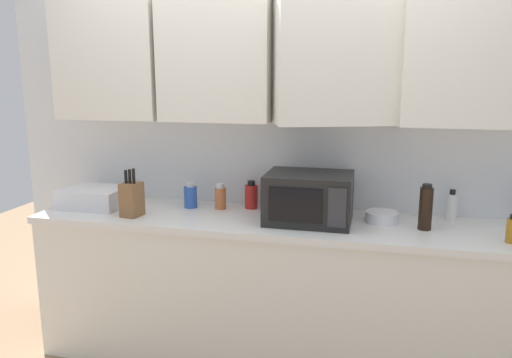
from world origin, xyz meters
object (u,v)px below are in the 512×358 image
at_px(bowl_ceramic_small, 382,217).
at_px(bottle_blue_cleaner, 191,196).
at_px(knife_block, 132,199).
at_px(bottle_soy_dark, 426,208).
at_px(microwave, 309,198).
at_px(bottle_spice_jar, 220,197).
at_px(dish_rack, 94,197).
at_px(bottle_white_jar, 451,207).
at_px(bottle_red_sauce, 251,196).

bearing_deg(bowl_ceramic_small, bottle_blue_cleaner, 177.75).
relative_size(knife_block, bottle_blue_cleaner, 1.80).
bearing_deg(bottle_soy_dark, bottle_blue_cleaner, 174.71).
relative_size(knife_block, bottle_soy_dark, 1.15).
distance_m(microwave, knife_block, 1.04).
distance_m(bottle_spice_jar, bottle_blue_cleaner, 0.19).
bearing_deg(bottle_soy_dark, dish_rack, 179.83).
bearing_deg(bottle_white_jar, dish_rack, -174.44).
bearing_deg(bottle_white_jar, bottle_blue_cleaner, -176.80).
xyz_separation_m(knife_block, bottle_spice_jar, (0.46, 0.28, -0.03)).
bearing_deg(bottle_blue_cleaner, bottle_red_sauce, 11.01).
relative_size(microwave, knife_block, 1.66).
bearing_deg(bottle_blue_cleaner, dish_rack, -168.45).
bearing_deg(microwave, bottle_blue_cleaner, 169.99).
bearing_deg(knife_block, microwave, 7.27).
height_order(microwave, bottle_spice_jar, microwave).
bearing_deg(bottle_red_sauce, bottle_white_jar, 0.67).
bearing_deg(bottle_soy_dark, microwave, -179.47).
xyz_separation_m(microwave, dish_rack, (-1.37, 0.01, -0.08)).
relative_size(microwave, bottle_red_sauce, 2.74).
height_order(microwave, knife_block, knife_block).
bearing_deg(knife_block, dish_rack, 157.01).
bearing_deg(bowl_ceramic_small, bottle_soy_dark, -20.39).
distance_m(knife_block, bottle_red_sauce, 0.73).
bearing_deg(bottle_white_jar, bowl_ceramic_small, -160.96).
distance_m(dish_rack, bowl_ceramic_small, 1.78).
xyz_separation_m(microwave, bottle_spice_jar, (-0.57, 0.15, -0.07)).
bearing_deg(bottle_soy_dark, bowl_ceramic_small, 159.61).
bearing_deg(dish_rack, microwave, -0.50).
height_order(knife_block, bottle_spice_jar, knife_block).
bearing_deg(bowl_ceramic_small, bottle_red_sauce, 171.48).
relative_size(dish_rack, knife_block, 1.31).
bearing_deg(bottle_red_sauce, dish_rack, -168.66).
bearing_deg(bottle_soy_dark, bottle_red_sauce, 168.77).
bearing_deg(microwave, dish_rack, 179.50).
distance_m(bottle_white_jar, bottle_red_sauce, 1.18).
xyz_separation_m(microwave, bottle_white_jar, (0.79, 0.22, -0.06)).
bearing_deg(bottle_white_jar, microwave, -164.33).
xyz_separation_m(dish_rack, knife_block, (0.34, -0.14, 0.04)).
xyz_separation_m(bottle_spice_jar, bottle_soy_dark, (1.20, -0.14, 0.05)).
bearing_deg(knife_block, bottle_red_sauce, 27.90).
relative_size(bottle_spice_jar, bottle_blue_cleaner, 1.00).
bearing_deg(bottle_white_jar, knife_block, -169.02).
xyz_separation_m(dish_rack, bottle_spice_jar, (0.80, 0.14, 0.01)).
relative_size(dish_rack, bottle_red_sauce, 2.17).
bearing_deg(bottle_spice_jar, bottle_white_jar, 3.01).
height_order(microwave, bowl_ceramic_small, microwave).
distance_m(bottle_spice_jar, bowl_ceramic_small, 0.98).
xyz_separation_m(microwave, bottle_red_sauce, (-0.39, 0.21, -0.06)).
xyz_separation_m(microwave, bottle_blue_cleaner, (-0.77, 0.14, -0.07)).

